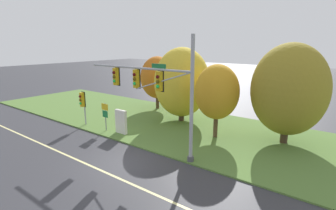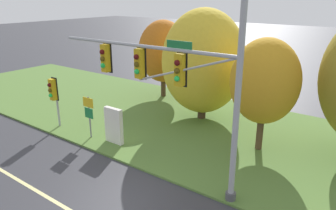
% 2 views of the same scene
% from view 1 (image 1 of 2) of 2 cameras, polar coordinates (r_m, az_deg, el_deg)
% --- Properties ---
extents(ground_plane, '(160.00, 160.00, 0.00)m').
position_cam_1_polar(ground_plane, '(16.57, -11.07, -12.29)').
color(ground_plane, '#333338').
extents(lane_stripe, '(36.00, 0.16, 0.01)m').
position_cam_1_polar(lane_stripe, '(15.89, -14.39, -13.62)').
color(lane_stripe, beige).
rests_on(lane_stripe, ground).
extents(grass_verge, '(48.00, 11.50, 0.10)m').
position_cam_1_polar(grass_verge, '(22.43, 4.86, -5.05)').
color(grass_verge, '#517533').
rests_on(grass_verge, ground).
extents(traffic_signal_mast, '(8.99, 0.49, 7.49)m').
position_cam_1_polar(traffic_signal_mast, '(16.62, -2.80, 4.02)').
color(traffic_signal_mast, '#9EA0A5').
rests_on(traffic_signal_mast, grass_verge).
extents(pedestrian_signal_near_kerb, '(0.46, 0.55, 2.93)m').
position_cam_1_polar(pedestrian_signal_near_kerb, '(23.77, -18.11, 0.75)').
color(pedestrian_signal_near_kerb, '#9EA0A5').
rests_on(pedestrian_signal_near_kerb, grass_verge).
extents(route_sign_post, '(0.76, 0.08, 2.29)m').
position_cam_1_polar(route_sign_post, '(21.84, -13.52, -1.68)').
color(route_sign_post, slate).
rests_on(route_sign_post, grass_verge).
extents(tree_nearest_road, '(3.61, 3.61, 5.67)m').
position_cam_1_polar(tree_nearest_road, '(28.31, -2.35, 5.99)').
color(tree_nearest_road, '#423021').
rests_on(tree_nearest_road, grass_verge).
extents(tree_left_of_mast, '(4.98, 4.98, 6.68)m').
position_cam_1_polar(tree_left_of_mast, '(23.68, 3.02, 4.95)').
color(tree_left_of_mast, '#423021').
rests_on(tree_left_of_mast, grass_verge).
extents(tree_behind_signpost, '(3.28, 3.28, 5.54)m').
position_cam_1_polar(tree_behind_signpost, '(19.66, 10.62, 2.77)').
color(tree_behind_signpost, '#4C3823').
rests_on(tree_behind_signpost, grass_verge).
extents(tree_mid_verge, '(5.12, 5.12, 7.08)m').
position_cam_1_polar(tree_mid_verge, '(19.94, 24.84, 3.05)').
color(tree_mid_verge, '#423021').
rests_on(tree_mid_verge, grass_verge).
extents(info_kiosk, '(1.10, 0.24, 1.90)m').
position_cam_1_polar(info_kiosk, '(21.06, -10.19, -3.61)').
color(info_kiosk, silver).
rests_on(info_kiosk, grass_verge).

